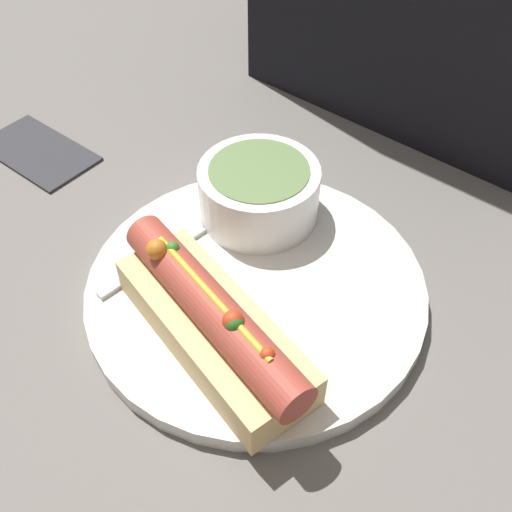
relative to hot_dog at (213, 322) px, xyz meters
name	(u,v)px	position (x,y,z in m)	size (l,w,h in m)	color
ground_plane	(256,295)	(-0.01, 0.06, -0.04)	(4.00, 4.00, 0.00)	slate
dinner_plate	(256,289)	(-0.01, 0.06, -0.03)	(0.27, 0.27, 0.01)	white
hot_dog	(213,322)	(0.00, 0.00, 0.00)	(0.18, 0.10, 0.06)	#E5C17F
soup_bowl	(259,190)	(-0.06, 0.12, 0.00)	(0.10, 0.10, 0.05)	white
spoon	(205,226)	(-0.08, 0.08, -0.02)	(0.03, 0.15, 0.01)	#B7B7BC
napkin	(34,153)	(-0.30, 0.06, -0.04)	(0.12, 0.07, 0.01)	#333338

